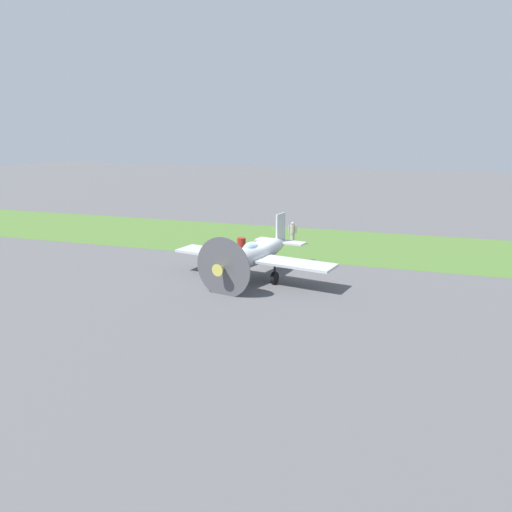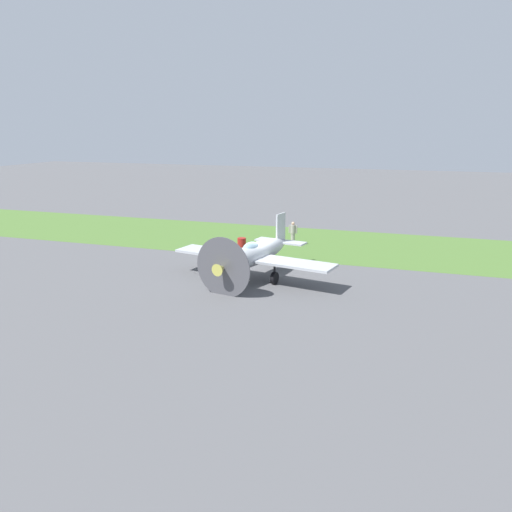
{
  "view_description": "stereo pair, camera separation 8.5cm",
  "coord_description": "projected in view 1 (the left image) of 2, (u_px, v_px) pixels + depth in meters",
  "views": [
    {
      "loc": [
        -9.01,
        27.55,
        8.47
      ],
      "look_at": [
        -0.21,
        0.74,
        1.31
      ],
      "focal_mm": 35.87,
      "sensor_mm": 36.0,
      "label": 1
    },
    {
      "loc": [
        -9.09,
        27.52,
        8.47
      ],
      "look_at": [
        -0.21,
        0.74,
        1.31
      ],
      "focal_mm": 35.87,
      "sensor_mm": 36.0,
      "label": 2
    }
  ],
  "objects": [
    {
      "name": "ground_plane",
      "position": [
        257.0,
        274.0,
        30.18
      ],
      "size": [
        160.0,
        160.0,
        0.0
      ],
      "primitive_type": "plane",
      "color": "#515154"
    },
    {
      "name": "grass_verge",
      "position": [
        294.0,
        242.0,
        38.65
      ],
      "size": [
        120.0,
        11.0,
        0.01
      ],
      "primitive_type": "cube",
      "color": "#476B2D",
      "rests_on": "ground"
    },
    {
      "name": "airplane_lead",
      "position": [
        255.0,
        254.0,
        28.94
      ],
      "size": [
        9.77,
        7.8,
        3.46
      ],
      "rotation": [
        0.0,
        0.0,
        -0.19
      ],
      "color": "#B2B7BC",
      "rests_on": "ground"
    },
    {
      "name": "ground_crew_chief",
      "position": [
        293.0,
        233.0,
        37.39
      ],
      "size": [
        0.63,
        0.38,
        1.73
      ],
      "rotation": [
        0.0,
        0.0,
        3.2
      ],
      "color": "#9E998E",
      "rests_on": "ground"
    },
    {
      "name": "fuel_drum",
      "position": [
        241.0,
        244.0,
        35.83
      ],
      "size": [
        0.6,
        0.6,
        0.9
      ],
      "primitive_type": "cylinder",
      "color": "maroon",
      "rests_on": "ground"
    }
  ]
}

